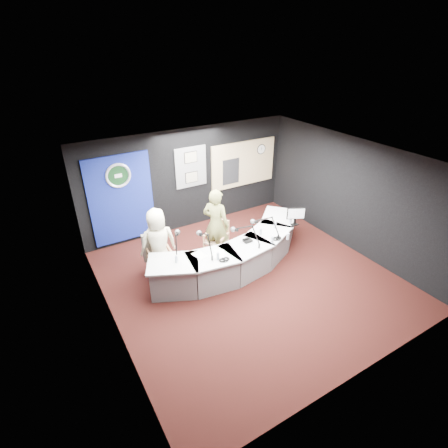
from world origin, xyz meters
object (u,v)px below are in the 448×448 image
armchair_left (160,257)px  person_woman (216,225)px  armchair_right (216,241)px  person_man (158,243)px  broadcast_desk (235,254)px

armchair_left → person_woman: 1.51m
armchair_right → person_man: (-1.45, 0.04, 0.36)m
armchair_left → person_man: bearing=0.0°
armchair_left → armchair_right: armchair_left is taller
armchair_right → person_woman: size_ratio=0.51×
armchair_right → person_man: size_ratio=0.56×
broadcast_desk → armchair_left: size_ratio=4.78×
broadcast_desk → person_man: 1.79m
broadcast_desk → person_woman: (-0.15, 0.63, 0.53)m
broadcast_desk → person_man: bearing=157.5°
person_man → person_woman: person_woman is taller
armchair_left → armchair_right: 1.45m
broadcast_desk → armchair_left: 1.73m
armchair_left → person_man: (0.00, 0.00, 0.35)m
person_woman → armchair_left: bearing=52.8°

